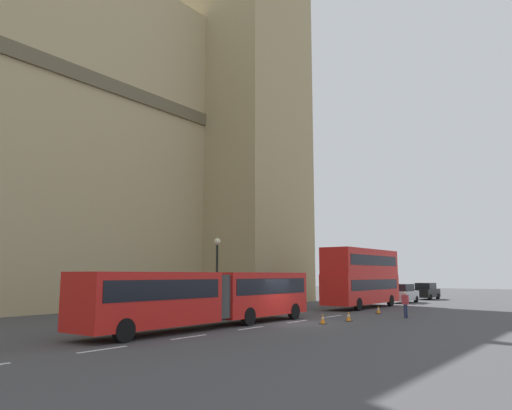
% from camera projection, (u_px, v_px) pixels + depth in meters
% --- Properties ---
extents(ground_plane, '(160.00, 160.00, 0.00)m').
position_uv_depth(ground_plane, '(288.00, 323.00, 28.59)').
color(ground_plane, '#424244').
extents(lane_centre_marking, '(25.20, 0.16, 0.01)m').
position_uv_depth(lane_centre_marking, '(222.00, 332.00, 23.92)').
color(lane_centre_marking, silver).
rests_on(lane_centre_marking, ground_plane).
extents(articulated_bus, '(16.03, 2.54, 2.90)m').
position_uv_depth(articulated_bus, '(210.00, 294.00, 26.34)').
color(articulated_bus, red).
rests_on(articulated_bus, ground_plane).
extents(double_decker_bus, '(10.41, 2.54, 4.90)m').
position_uv_depth(double_decker_bus, '(362.00, 275.00, 41.88)').
color(double_decker_bus, red).
rests_on(double_decker_bus, ground_plane).
extents(sedan_lead, '(4.40, 1.86, 1.85)m').
position_uv_depth(sedan_lead, '(403.00, 293.00, 49.01)').
color(sedan_lead, '#B7B7BC').
rests_on(sedan_lead, ground_plane).
extents(sedan_trailing, '(4.40, 1.86, 1.85)m').
position_uv_depth(sedan_trailing, '(426.00, 291.00, 55.74)').
color(sedan_trailing, black).
rests_on(sedan_trailing, ground_plane).
extents(traffic_cone_west, '(0.36, 0.36, 0.58)m').
position_uv_depth(traffic_cone_west, '(323.00, 319.00, 27.98)').
color(traffic_cone_west, black).
rests_on(traffic_cone_west, ground_plane).
extents(traffic_cone_middle, '(0.36, 0.36, 0.58)m').
position_uv_depth(traffic_cone_middle, '(349.00, 316.00, 29.64)').
color(traffic_cone_middle, black).
rests_on(traffic_cone_middle, ground_plane).
extents(traffic_cone_east, '(0.36, 0.36, 0.58)m').
position_uv_depth(traffic_cone_east, '(378.00, 310.00, 35.34)').
color(traffic_cone_east, black).
rests_on(traffic_cone_east, ground_plane).
extents(street_lamp, '(0.44, 0.44, 5.27)m').
position_uv_depth(street_lamp, '(217.00, 270.00, 33.78)').
color(street_lamp, black).
rests_on(street_lamp, ground_plane).
extents(pedestrian_near_cones, '(0.36, 0.42, 1.69)m').
position_uv_depth(pedestrian_near_cones, '(405.00, 304.00, 31.94)').
color(pedestrian_near_cones, '#262D4C').
rests_on(pedestrian_near_cones, ground_plane).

